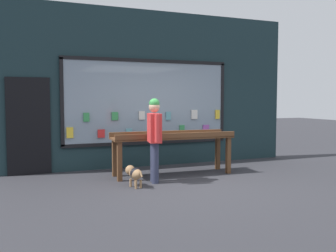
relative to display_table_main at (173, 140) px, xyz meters
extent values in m
plane|color=#2D2D33|center=(0.00, -1.11, -0.75)|extent=(40.00, 40.00, 0.00)
cube|color=#192D33|center=(0.00, 1.29, 1.13)|extent=(7.31, 0.20, 3.76)
cube|color=gray|center=(-0.15, 1.16, 0.81)|extent=(4.04, 0.03, 1.96)
cube|color=black|center=(-0.15, 1.16, 1.80)|extent=(4.12, 0.06, 0.08)
cube|color=black|center=(-0.15, 1.16, -0.17)|extent=(4.12, 0.06, 0.08)
cube|color=black|center=(-2.17, 1.16, 0.81)|extent=(0.08, 0.06, 1.96)
cube|color=black|center=(1.87, 1.16, 0.81)|extent=(0.08, 0.06, 1.96)
cube|color=yellow|center=(-2.01, 1.12, 0.14)|extent=(0.15, 0.03, 0.24)
cube|color=#338C4C|center=(-1.64, 1.12, 0.47)|extent=(0.13, 0.03, 0.20)
cube|color=red|center=(-1.31, 1.12, 0.09)|extent=(0.16, 0.03, 0.19)
cube|color=#338C4C|center=(-0.99, 1.12, 0.49)|extent=(0.15, 0.03, 0.19)
cube|color=#5999A5|center=(-0.65, 1.12, 0.10)|extent=(0.15, 0.03, 0.18)
cube|color=silver|center=(-0.33, 1.12, 0.50)|extent=(0.15, 0.03, 0.20)
cube|color=red|center=(0.05, 1.12, 0.12)|extent=(0.15, 0.03, 0.21)
cube|color=#5999A5|center=(0.35, 1.12, 0.47)|extent=(0.12, 0.03, 0.20)
cube|color=#338C4C|center=(0.72, 1.12, 0.13)|extent=(0.13, 0.03, 0.21)
cube|color=silver|center=(1.06, 1.12, 0.50)|extent=(0.16, 0.03, 0.23)
cube|color=#994CA5|center=(1.39, 1.12, 0.12)|extent=(0.17, 0.03, 0.21)
cube|color=yellow|center=(1.73, 1.12, 0.49)|extent=(0.12, 0.03, 0.23)
cube|color=black|center=(-2.87, 1.16, 0.30)|extent=(0.90, 0.04, 2.10)
cube|color=brown|center=(-1.23, -0.20, -0.36)|extent=(0.09, 0.09, 0.79)
cube|color=brown|center=(1.20, -0.31, -0.36)|extent=(0.09, 0.09, 0.79)
cube|color=brown|center=(-1.20, 0.31, -0.36)|extent=(0.09, 0.09, 0.79)
cube|color=brown|center=(1.22, 0.20, -0.36)|extent=(0.09, 0.09, 0.79)
cube|color=brown|center=(0.00, 0.00, 0.06)|extent=(2.65, 0.79, 0.04)
cube|color=brown|center=(-0.01, -0.30, 0.12)|extent=(2.63, 0.18, 0.12)
cube|color=brown|center=(0.01, 0.31, 0.12)|extent=(2.63, 0.18, 0.12)
cube|color=#5999A5|center=(-1.14, 0.17, 0.09)|extent=(0.19, 0.25, 0.02)
cube|color=red|center=(-0.78, 0.17, 0.10)|extent=(0.19, 0.25, 0.03)
cube|color=silver|center=(-0.38, 0.19, 0.09)|extent=(0.16, 0.24, 0.02)
cube|color=silver|center=(0.01, -0.20, 0.09)|extent=(0.20, 0.24, 0.02)
cube|color=black|center=(0.42, -0.17, 0.09)|extent=(0.15, 0.21, 0.02)
cube|color=orange|center=(0.77, -0.19, 0.09)|extent=(0.16, 0.23, 0.03)
cube|color=#2659B2|center=(1.18, -0.03, 0.09)|extent=(0.14, 0.22, 0.02)
cylinder|color=#2D334C|center=(-0.63, -0.64, -0.36)|extent=(0.14, 0.14, 0.79)
cylinder|color=#2D334C|center=(-0.61, -0.49, -0.36)|extent=(0.14, 0.14, 0.79)
cube|color=red|center=(-0.62, -0.56, 0.32)|extent=(0.29, 0.48, 0.56)
cylinder|color=red|center=(-0.67, -0.84, 0.34)|extent=(0.09, 0.09, 0.53)
cylinder|color=red|center=(-0.57, -0.29, 0.34)|extent=(0.09, 0.09, 0.53)
sphere|color=tan|center=(-0.62, -0.56, 0.73)|extent=(0.21, 0.21, 0.21)
sphere|color=#338C3F|center=(-0.62, -0.56, 0.79)|extent=(0.20, 0.20, 0.20)
ellipsoid|color=#99724C|center=(-1.08, -0.82, -0.50)|extent=(0.27, 0.37, 0.20)
ellipsoid|color=black|center=(-1.08, -0.82, -0.49)|extent=(0.25, 0.24, 0.21)
sphere|color=#99724C|center=(-1.13, -0.62, -0.46)|extent=(0.18, 0.18, 0.18)
cylinder|color=#99724C|center=(-1.04, -1.01, -0.47)|extent=(0.05, 0.10, 0.12)
cylinder|color=#99724C|center=(-1.06, -0.71, -0.68)|extent=(0.04, 0.04, 0.15)
cylinder|color=#99724C|center=(-1.16, -0.74, -0.68)|extent=(0.04, 0.04, 0.15)
cylinder|color=#99724C|center=(-1.01, -0.91, -0.68)|extent=(0.04, 0.04, 0.15)
cylinder|color=#99724C|center=(-1.11, -0.93, -0.68)|extent=(0.04, 0.04, 0.15)
camera|label=1|loc=(-3.07, -7.38, 0.88)|focal=40.00mm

